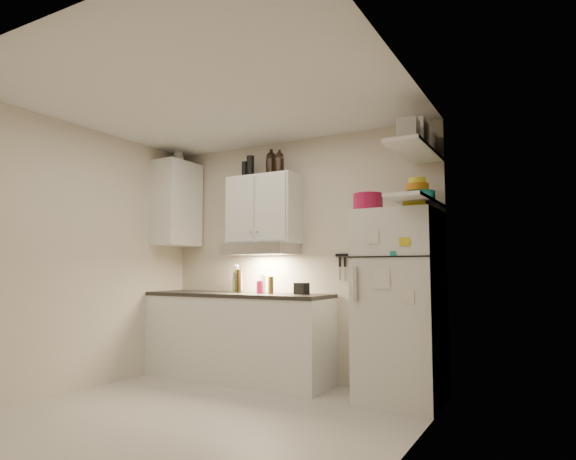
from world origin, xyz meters
The scene contains 36 objects.
floor centered at (0.00, 0.00, -0.01)m, with size 3.20×3.00×0.02m, color beige.
ceiling centered at (0.00, 0.00, 2.61)m, with size 3.20×3.00×0.02m, color white.
back_wall centered at (0.00, 1.51, 1.30)m, with size 3.20×0.02×2.60m, color beige.
left_wall centered at (-1.61, 0.00, 1.30)m, with size 0.02×3.00×2.60m, color beige.
right_wall centered at (1.61, 0.00, 1.30)m, with size 0.02×3.00×2.60m, color beige.
base_cabinet centered at (-0.55, 1.20, 0.44)m, with size 2.10×0.60×0.88m, color white.
countertop centered at (-0.55, 1.20, 0.90)m, with size 2.10×0.62×0.04m, color #282623.
upper_cabinet centered at (-0.30, 1.33, 1.83)m, with size 0.80×0.33×0.75m, color white.
side_cabinet centered at (-1.44, 1.20, 1.95)m, with size 0.33×0.55×1.00m, color white.
range_hood centered at (-0.30, 1.27, 1.39)m, with size 0.76×0.46×0.12m, color silver.
fridge centered at (1.25, 1.16, 0.85)m, with size 0.70×0.68×1.70m, color silver.
shelf_hi centered at (1.45, 1.02, 2.20)m, with size 0.30×0.95×0.03m, color white.
shelf_lo centered at (1.45, 1.02, 1.76)m, with size 0.30×0.95×0.03m, color white.
knife_strip centered at (0.70, 1.49, 1.32)m, with size 0.42×0.02×0.03m, color black.
dutch_oven centered at (1.02, 0.99, 1.78)m, with size 0.26×0.26×0.15m, color #A81341.
book_stack centered at (1.44, 1.01, 1.74)m, with size 0.19×0.23×0.08m, color gold.
spice_jar centered at (1.35, 1.12, 1.76)m, with size 0.07×0.07×0.11m, color silver.
stock_pot centered at (1.41, 1.38, 2.32)m, with size 0.30×0.30×0.22m, color silver.
tin_a centered at (1.46, 0.94, 2.33)m, with size 0.23×0.20×0.23m, color #AAAAAD.
tin_b centered at (1.49, 0.66, 2.29)m, with size 0.16×0.16×0.16m, color #AAAAAD.
bowl_teal centered at (1.43, 1.25, 1.83)m, with size 0.26×0.26×0.10m, color teal.
bowl_orange centered at (1.42, 1.20, 1.91)m, with size 0.21×0.21×0.06m, color orange.
bowl_yellow centered at (1.42, 1.20, 1.97)m, with size 0.16×0.16×0.05m, color yellow.
plates centered at (1.49, 1.07, 1.80)m, with size 0.21×0.21×0.05m, color teal.
growler_a centered at (-0.24, 1.40, 2.34)m, with size 0.12×0.12×0.29m, color black, non-canonical shape.
growler_b centered at (-0.06, 1.26, 2.32)m, with size 0.10×0.10×0.23m, color black, non-canonical shape.
thermos_a centered at (-0.48, 1.33, 2.32)m, with size 0.08×0.08×0.25m, color black.
thermos_b centered at (-0.56, 1.34, 2.30)m, with size 0.07×0.07×0.19m, color black.
side_jar centered at (-1.48, 1.25, 2.53)m, with size 0.12×0.12×0.16m, color silver.
soap_bottle centered at (-0.65, 1.34, 1.09)m, with size 0.13×0.13×0.34m, color white.
pepper_mill centered at (-0.12, 1.20, 1.01)m, with size 0.06×0.06×0.18m, color brown.
oil_bottle centered at (-0.61, 1.28, 1.04)m, with size 0.05×0.05×0.25m, color #405816.
vinegar_bottle centered at (-0.53, 1.21, 1.05)m, with size 0.05×0.05×0.26m, color black.
clear_bottle centered at (-0.26, 1.26, 1.02)m, with size 0.06×0.06×0.19m, color silver.
red_jar centered at (-0.26, 1.20, 0.99)m, with size 0.07×0.07×0.13m, color #A81341.
caddy centered at (0.20, 1.26, 0.98)m, with size 0.14×0.10×0.12m, color black.
Camera 1 is at (2.50, -3.10, 1.17)m, focal length 30.00 mm.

